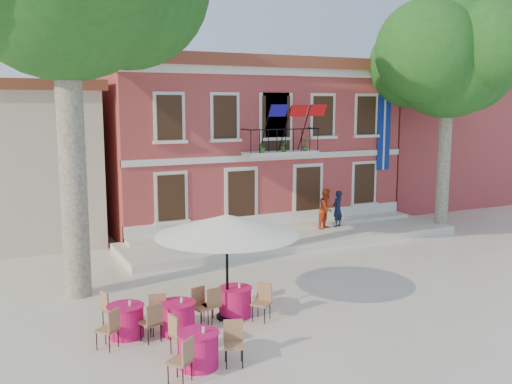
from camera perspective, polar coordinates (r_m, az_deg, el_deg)
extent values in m
plane|color=beige|center=(18.58, 5.10, -8.50)|extent=(90.00, 90.00, 0.00)
cube|color=#AA3D3F|center=(27.63, -1.92, 4.61)|extent=(13.00, 8.00, 7.00)
cube|color=brown|center=(27.62, -1.96, 12.40)|extent=(13.50, 8.50, 0.50)
cube|color=silver|center=(24.04, 1.95, 11.98)|extent=(13.30, 0.35, 0.35)
cube|color=silver|center=(23.65, 2.47, 3.90)|extent=(3.20, 0.90, 0.15)
cube|color=black|center=(23.23, 2.96, 6.29)|extent=(3.20, 0.04, 0.04)
cube|color=navy|center=(27.01, 12.66, 6.01)|extent=(0.70, 0.05, 3.60)
cube|color=#130C86|center=(22.48, 1.38, 8.12)|extent=(0.76, 0.27, 0.47)
cube|color=red|center=(22.91, 3.40, 8.12)|extent=(0.76, 0.29, 0.47)
cube|color=red|center=(23.36, 5.35, 8.11)|extent=(0.76, 0.27, 0.47)
imported|color=#26591E|center=(22.90, 0.62, 4.54)|extent=(0.43, 0.37, 0.48)
imported|color=#26591E|center=(23.36, 2.83, 4.62)|extent=(0.26, 0.21, 0.48)
imported|color=#26591E|center=(23.85, 4.94, 4.68)|extent=(0.27, 0.27, 0.48)
cube|color=#AA3D3F|center=(35.06, 15.67, 4.36)|extent=(9.00, 9.00, 6.00)
cube|color=brown|center=(34.98, 15.89, 9.59)|extent=(9.40, 9.40, 0.40)
cube|color=silver|center=(23.18, 3.77, -4.60)|extent=(14.00, 3.40, 0.30)
cylinder|color=#A59E84|center=(16.84, -17.90, 3.09)|extent=(0.75, 0.75, 7.92)
cylinder|color=#A59E84|center=(26.13, 18.28, 3.22)|extent=(0.55, 0.55, 6.35)
sphere|color=#1A5119|center=(26.10, 18.74, 12.58)|extent=(5.08, 5.08, 5.08)
cylinder|color=black|center=(15.21, -2.87, -12.30)|extent=(0.58, 0.58, 0.08)
cylinder|color=black|center=(14.83, -2.90, -8.06)|extent=(0.07, 0.07, 2.43)
cone|color=white|center=(14.52, -2.94, -3.29)|extent=(3.69, 3.69, 0.53)
imported|color=black|center=(24.61, 8.15, -1.67)|extent=(0.68, 0.58, 1.56)
imported|color=red|center=(24.18, 7.07, -1.67)|extent=(1.02, 0.93, 1.70)
cylinder|color=#D51464|center=(15.22, -2.09, -10.94)|extent=(0.84, 0.84, 0.75)
cylinder|color=#D51464|center=(15.09, -2.10, -9.57)|extent=(0.90, 0.90, 0.02)
cube|color=#A57952|center=(14.82, -4.58, -11.11)|extent=(0.48, 0.48, 0.95)
cube|color=#A57952|center=(14.87, 0.52, -11.00)|extent=(0.59, 0.59, 0.95)
cube|color=#A57952|center=(15.89, -2.22, -9.69)|extent=(0.54, 0.54, 0.95)
cylinder|color=#D51464|center=(12.53, -5.78, -15.47)|extent=(0.84, 0.84, 0.75)
cylinder|color=#D51464|center=(12.37, -5.80, -13.84)|extent=(0.90, 0.90, 0.02)
cube|color=#A57952|center=(12.51, -2.22, -14.96)|extent=(0.54, 0.54, 0.95)
cube|color=#A57952|center=(13.09, -7.50, -13.93)|extent=(0.49, 0.49, 0.95)
cube|color=#A57952|center=(11.90, -7.64, -16.34)|extent=(0.59, 0.59, 0.95)
cylinder|color=#D51464|center=(14.28, -7.86, -12.38)|extent=(0.84, 0.84, 0.75)
cylinder|color=#D51464|center=(14.15, -7.90, -10.92)|extent=(0.90, 0.90, 0.02)
cube|color=#A57952|center=(14.65, -5.39, -11.36)|extent=(0.52, 0.52, 0.95)
cube|color=#A57952|center=(13.87, -10.51, -12.65)|extent=(0.52, 0.52, 0.95)
cylinder|color=#D51464|center=(14.30, -12.88, -12.48)|extent=(0.84, 0.84, 0.75)
cylinder|color=#D51464|center=(14.17, -12.94, -11.03)|extent=(0.90, 0.90, 0.02)
cube|color=#A57952|center=(14.24, -9.82, -12.06)|extent=(0.52, 0.52, 0.95)
cube|color=#A57952|center=(14.91, -14.21, -11.24)|extent=(0.51, 0.51, 0.95)
cube|color=#A57952|center=(13.70, -14.67, -13.08)|extent=(0.59, 0.59, 0.95)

